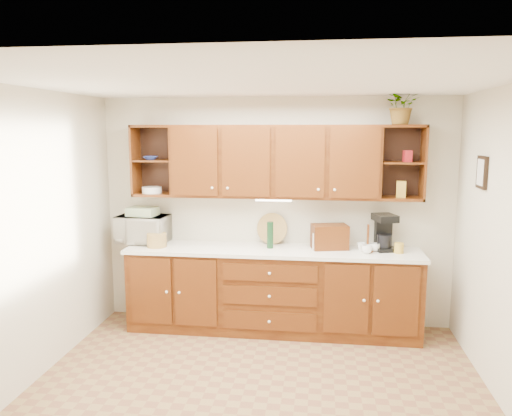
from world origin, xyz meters
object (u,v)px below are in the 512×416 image
(bread_box, at_px, (330,237))
(coffee_maker, at_px, (384,233))
(potted_plant, at_px, (402,105))
(microwave, at_px, (143,229))

(bread_box, distance_m, coffee_maker, 0.59)
(coffee_maker, height_order, potted_plant, potted_plant)
(coffee_maker, bearing_deg, bread_box, 166.00)
(bread_box, bearing_deg, coffee_maker, -10.30)
(bread_box, bearing_deg, potted_plant, -12.38)
(microwave, relative_size, potted_plant, 1.43)
(microwave, height_order, coffee_maker, coffee_maker)
(bread_box, height_order, coffee_maker, coffee_maker)
(coffee_maker, distance_m, potted_plant, 1.37)
(potted_plant, bearing_deg, coffee_maker, 171.75)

